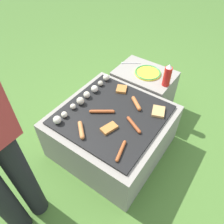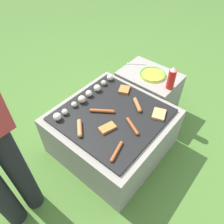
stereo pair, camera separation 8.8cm
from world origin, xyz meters
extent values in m
plane|color=#47702D|center=(0.00, 0.00, 0.00)|extent=(14.00, 14.00, 0.00)
cube|color=gray|center=(0.00, 0.00, 0.19)|extent=(0.79, 0.79, 0.37)
cube|color=black|center=(0.00, 0.00, 0.38)|extent=(0.70, 0.70, 0.02)
cube|color=gray|center=(0.60, 0.06, 0.20)|extent=(0.38, 0.52, 0.39)
cylinder|color=black|center=(-0.85, 0.11, 0.40)|extent=(0.12, 0.12, 0.79)
cylinder|color=black|center=(-0.71, 0.11, 0.40)|extent=(0.12, 0.12, 0.79)
cylinder|color=#93421E|center=(-0.01, -0.19, 0.40)|extent=(0.09, 0.14, 0.02)
sphere|color=#93421E|center=(0.02, -0.12, 0.40)|extent=(0.02, 0.02, 0.02)
sphere|color=#93421E|center=(-0.04, -0.25, 0.40)|extent=(0.02, 0.02, 0.02)
cylinder|color=#A34C23|center=(-0.03, 0.07, 0.40)|extent=(0.11, 0.15, 0.02)
sphere|color=#A34C23|center=(-0.08, 0.13, 0.40)|extent=(0.02, 0.02, 0.02)
sphere|color=#A34C23|center=(0.02, 0.00, 0.40)|extent=(0.02, 0.02, 0.02)
cylinder|color=#C6753D|center=(-0.25, 0.07, 0.41)|extent=(0.11, 0.11, 0.03)
sphere|color=#C6753D|center=(-0.21, 0.12, 0.41)|extent=(0.03, 0.03, 0.03)
sphere|color=#C6753D|center=(-0.30, 0.03, 0.41)|extent=(0.03, 0.03, 0.03)
cylinder|color=#B7602D|center=(0.18, -0.09, 0.41)|extent=(0.10, 0.12, 0.03)
sphere|color=#B7602D|center=(0.15, -0.14, 0.41)|extent=(0.03, 0.03, 0.03)
sphere|color=#B7602D|center=(0.22, -0.04, 0.41)|extent=(0.03, 0.03, 0.03)
cylinder|color=#A34C23|center=(-0.24, -0.24, 0.40)|extent=(0.14, 0.06, 0.02)
sphere|color=#A34C23|center=(-0.17, -0.22, 0.40)|extent=(0.02, 0.02, 0.02)
sphere|color=#A34C23|center=(-0.31, -0.25, 0.40)|extent=(0.02, 0.02, 0.02)
cube|color=#B27033|center=(0.27, 0.09, 0.40)|extent=(0.12, 0.11, 0.02)
cube|color=#B27033|center=(-0.13, -0.07, 0.40)|extent=(0.13, 0.09, 0.02)
cube|color=tan|center=(0.21, -0.27, 0.40)|extent=(0.13, 0.12, 0.02)
sphere|color=silver|center=(-0.29, 0.26, 0.42)|extent=(0.06, 0.06, 0.06)
sphere|color=beige|center=(-0.22, 0.26, 0.41)|extent=(0.04, 0.04, 0.04)
sphere|color=beige|center=(-0.12, 0.27, 0.41)|extent=(0.04, 0.04, 0.04)
sphere|color=beige|center=(-0.05, 0.26, 0.42)|extent=(0.06, 0.06, 0.06)
sphere|color=beige|center=(0.04, 0.27, 0.42)|extent=(0.05, 0.05, 0.05)
sphere|color=silver|center=(0.13, 0.26, 0.42)|extent=(0.06, 0.06, 0.06)
sphere|color=beige|center=(0.22, 0.27, 0.41)|extent=(0.04, 0.04, 0.04)
sphere|color=beige|center=(0.30, 0.28, 0.42)|extent=(0.05, 0.05, 0.05)
cylinder|color=yellow|center=(0.60, 0.03, 0.40)|extent=(0.23, 0.23, 0.01)
torus|color=#338C3F|center=(0.60, 0.03, 0.40)|extent=(0.23, 0.23, 0.01)
cylinder|color=red|center=(0.54, -0.17, 0.48)|extent=(0.06, 0.06, 0.17)
cone|color=white|center=(0.54, -0.17, 0.57)|extent=(0.05, 0.05, 0.03)
cylinder|color=silver|center=(0.65, 0.24, 0.39)|extent=(0.10, 0.15, 0.01)
cube|color=silver|center=(0.60, 0.31, 0.39)|extent=(0.02, 0.02, 0.01)
camera|label=1|loc=(-0.90, -0.64, 1.53)|focal=35.00mm
camera|label=2|loc=(-0.85, -0.71, 1.53)|focal=35.00mm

